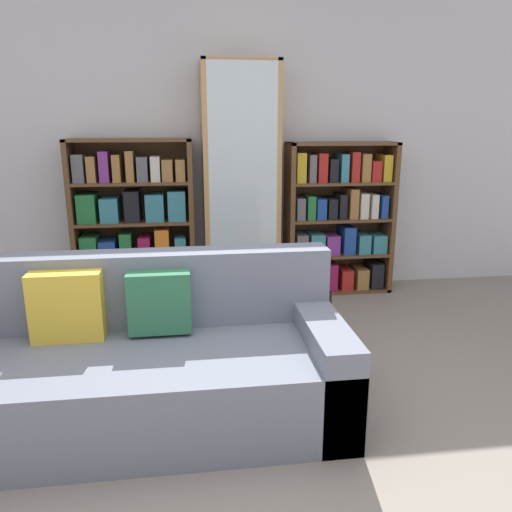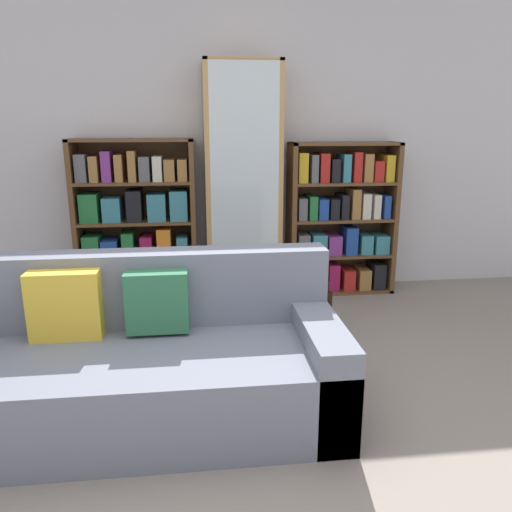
{
  "view_description": "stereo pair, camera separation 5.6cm",
  "coord_description": "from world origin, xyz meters",
  "px_view_note": "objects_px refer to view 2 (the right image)",
  "views": [
    {
      "loc": [
        -0.26,
        -1.69,
        1.49
      ],
      "look_at": [
        0.18,
        1.57,
        0.61
      ],
      "focal_mm": 35.0,
      "sensor_mm": 36.0,
      "label": 1
    },
    {
      "loc": [
        -0.21,
        -1.7,
        1.49
      ],
      "look_at": [
        0.18,
        1.57,
        0.61
      ],
      "focal_mm": 35.0,
      "sensor_mm": 36.0,
      "label": 2
    }
  ],
  "objects_px": {
    "display_cabinet": "(243,184)",
    "wine_bottle": "(326,310)",
    "bookshelf_right": "(341,220)",
    "bookshelf_left": "(137,224)",
    "couch": "(137,365)"
  },
  "relations": [
    {
      "from": "display_cabinet",
      "to": "wine_bottle",
      "type": "distance_m",
      "value": 1.3
    },
    {
      "from": "bookshelf_right",
      "to": "wine_bottle",
      "type": "xyz_separation_m",
      "value": [
        -0.34,
        -0.85,
        -0.5
      ]
    },
    {
      "from": "couch",
      "to": "wine_bottle",
      "type": "distance_m",
      "value": 1.61
    },
    {
      "from": "wine_bottle",
      "to": "couch",
      "type": "bearing_deg",
      "value": -141.63
    },
    {
      "from": "bookshelf_left",
      "to": "bookshelf_right",
      "type": "bearing_deg",
      "value": -0.0
    },
    {
      "from": "couch",
      "to": "wine_bottle",
      "type": "relative_size",
      "value": 5.71
    },
    {
      "from": "couch",
      "to": "bookshelf_right",
      "type": "height_order",
      "value": "bookshelf_right"
    },
    {
      "from": "display_cabinet",
      "to": "bookshelf_right",
      "type": "bearing_deg",
      "value": 1.04
    },
    {
      "from": "bookshelf_right",
      "to": "display_cabinet",
      "type": "bearing_deg",
      "value": -178.96
    },
    {
      "from": "couch",
      "to": "wine_bottle",
      "type": "xyz_separation_m",
      "value": [
        1.26,
        1.0,
        -0.14
      ]
    },
    {
      "from": "display_cabinet",
      "to": "wine_bottle",
      "type": "relative_size",
      "value": 5.46
    },
    {
      "from": "couch",
      "to": "bookshelf_left",
      "type": "relative_size",
      "value": 1.51
    },
    {
      "from": "display_cabinet",
      "to": "wine_bottle",
      "type": "bearing_deg",
      "value": -57.2
    },
    {
      "from": "bookshelf_left",
      "to": "display_cabinet",
      "type": "distance_m",
      "value": 0.96
    },
    {
      "from": "bookshelf_right",
      "to": "bookshelf_left",
      "type": "bearing_deg",
      "value": 180.0
    }
  ]
}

